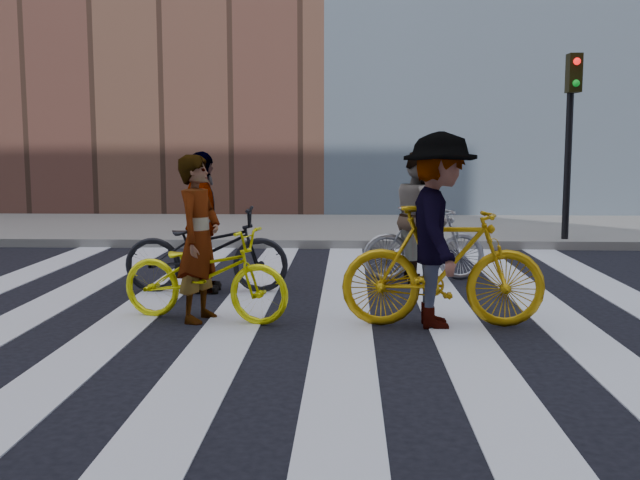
# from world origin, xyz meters

# --- Properties ---
(ground) EXTENTS (100.00, 100.00, 0.00)m
(ground) POSITION_xyz_m (0.00, 0.00, 0.00)
(ground) COLOR black
(ground) RESTS_ON ground
(sidewalk_far) EXTENTS (100.00, 5.00, 0.15)m
(sidewalk_far) POSITION_xyz_m (0.00, 7.50, 0.07)
(sidewalk_far) COLOR slate
(sidewalk_far) RESTS_ON ground
(zebra_crosswalk) EXTENTS (8.25, 10.00, 0.01)m
(zebra_crosswalk) POSITION_xyz_m (0.00, 0.00, 0.01)
(zebra_crosswalk) COLOR silver
(zebra_crosswalk) RESTS_ON ground
(traffic_signal) EXTENTS (0.22, 0.42, 3.33)m
(traffic_signal) POSITION_xyz_m (4.40, 5.32, 2.28)
(traffic_signal) COLOR black
(traffic_signal) RESTS_ON ground
(bike_yellow_left) EXTENTS (1.91, 1.09, 0.95)m
(bike_yellow_left) POSITION_xyz_m (-0.86, -0.42, 0.48)
(bike_yellow_left) COLOR #F4F40D
(bike_yellow_left) RESTS_ON ground
(bike_silver_mid) EXTENTS (1.68, 0.67, 0.98)m
(bike_silver_mid) POSITION_xyz_m (1.59, 1.98, 0.49)
(bike_silver_mid) COLOR #93969C
(bike_silver_mid) RESTS_ON ground
(bike_yellow_right) EXTENTS (1.99, 0.58, 1.19)m
(bike_yellow_right) POSITION_xyz_m (1.52, -0.58, 0.60)
(bike_yellow_right) COLOR #D0990B
(bike_yellow_right) RESTS_ON ground
(bike_dark_rear) EXTENTS (2.00, 0.77, 1.04)m
(bike_dark_rear) POSITION_xyz_m (-1.12, 1.08, 0.52)
(bike_dark_rear) COLOR black
(bike_dark_rear) RESTS_ON ground
(rider_left) EXTENTS (0.55, 0.70, 1.68)m
(rider_left) POSITION_xyz_m (-0.91, -0.42, 0.84)
(rider_left) COLOR slate
(rider_left) RESTS_ON ground
(rider_mid) EXTENTS (0.75, 0.91, 1.71)m
(rider_mid) POSITION_xyz_m (1.54, 1.98, 0.86)
(rider_mid) COLOR slate
(rider_mid) RESTS_ON ground
(rider_right) EXTENTS (0.72, 1.23, 1.90)m
(rider_right) POSITION_xyz_m (1.47, -0.58, 0.95)
(rider_right) COLOR slate
(rider_right) RESTS_ON ground
(rider_rear) EXTENTS (0.46, 1.02, 1.70)m
(rider_rear) POSITION_xyz_m (-1.17, 1.08, 0.85)
(rider_rear) COLOR slate
(rider_rear) RESTS_ON ground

